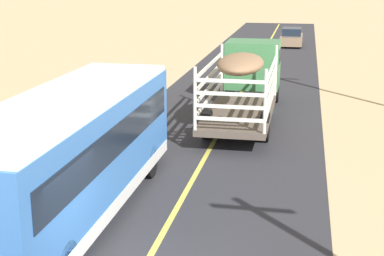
# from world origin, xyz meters

# --- Properties ---
(livestock_truck) EXTENTS (2.53, 9.70, 3.02)m
(livestock_truck) POSITION_xyz_m (0.74, 15.24, 1.79)
(livestock_truck) COLOR #3F7F4C
(livestock_truck) RESTS_ON road_surface
(bus) EXTENTS (2.54, 10.00, 3.21)m
(bus) POSITION_xyz_m (-2.46, 2.96, 1.75)
(bus) COLOR #3872C6
(bus) RESTS_ON road_surface
(car_far) EXTENTS (1.80, 4.40, 1.46)m
(car_far) POSITION_xyz_m (1.97, 39.12, 0.69)
(car_far) COLOR #8C7259
(car_far) RESTS_ON road_surface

